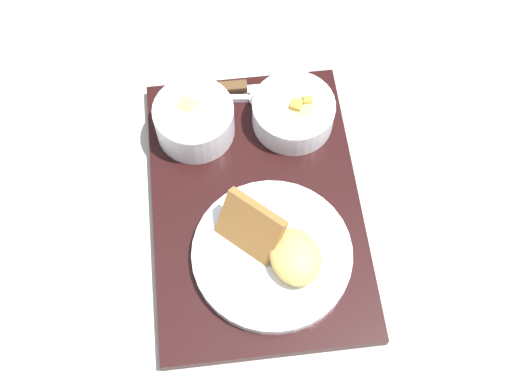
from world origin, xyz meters
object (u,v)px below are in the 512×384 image
Objects in this scene: bowl_salad at (294,112)px; spoon at (247,98)px; bowl_soup at (194,118)px; plate_main at (272,253)px; knife at (232,89)px.

bowl_salad is 0.84× the size of spoon.
plate_main is at bearing 14.10° from bowl_soup.
bowl_salad is 1.04× the size of bowl_soup.
plate_main is 0.28m from knife.
bowl_salad is 0.22m from plate_main.
plate_main reaches higher than bowl_salad.
bowl_salad reaches higher than spoon.
bowl_soup reaches higher than knife.
knife is 1.20× the size of spoon.
spoon is (-0.25, 0.03, -0.01)m from plate_main.
plate_main reaches higher than spoon.
bowl_soup is (-0.02, -0.14, 0.01)m from bowl_salad.
bowl_salad is at bearing 156.38° from plate_main.
plate_main is (0.22, 0.06, -0.02)m from bowl_soup.
bowl_salad is 0.11m from knife.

